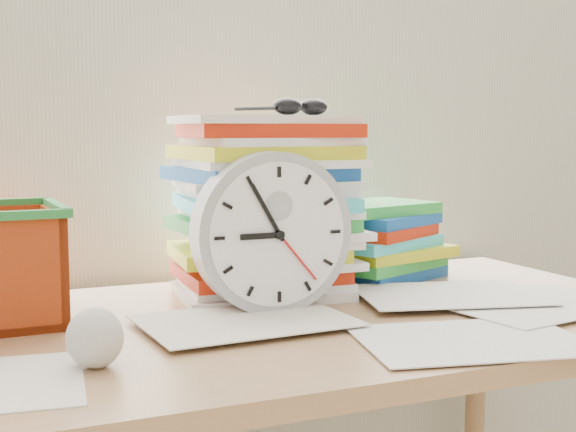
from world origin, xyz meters
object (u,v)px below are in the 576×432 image
clock (272,233)px  book_stack (382,241)px  paper_stack (266,206)px  desk (254,367)px

clock → book_stack: size_ratio=1.01×
paper_stack → clock: bearing=-108.3°
paper_stack → book_stack: (0.26, 0.04, -0.08)m
desk → book_stack: 0.44m
desk → clock: 0.21m
clock → book_stack: bearing=30.3°
paper_stack → clock: 0.15m
desk → book_stack: size_ratio=5.50×
desk → paper_stack: size_ratio=4.42×
desk → paper_stack: 0.30m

